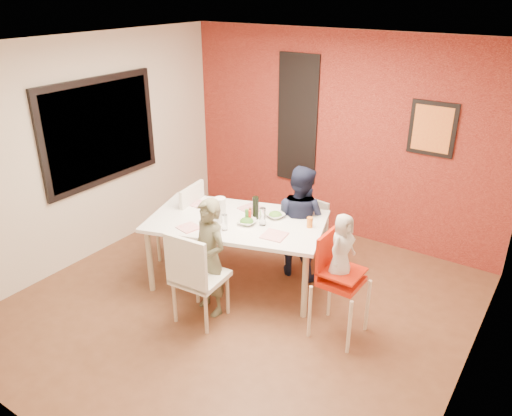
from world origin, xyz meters
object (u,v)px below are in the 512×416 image
Objects in this scene: chair_left at (185,218)px; paper_towel_roll at (220,210)px; chair_near at (194,274)px; high_chair at (337,276)px; dining_table at (237,225)px; child_far at (299,221)px; child_near at (210,258)px; chair_far at (309,230)px; toddler at (342,247)px; wine_bottle at (256,208)px.

paper_towel_roll reaches higher than chair_left.
chair_near is 1.01× the size of chair_left.
dining_table is at bearing 81.95° from high_chair.
child_near is at bearing 72.19° from child_far.
chair_far is at bearing 111.77° from chair_left.
chair_near is at bearing 37.73° from chair_left.
wine_bottle is at bearing 83.25° from toddler.
child_near reaches higher than chair_left.
child_near is (0.10, -0.61, -0.09)m from dining_table.
toddler is 1.26m from wine_bottle.
toddler reaches higher than child_near.
child_near reaches higher than paper_towel_roll.
child_far reaches higher than paper_towel_roll.
high_chair reaches higher than chair_near.
child_far is at bearing -108.81° from chair_near.
child_far is at bearing -84.68° from chair_far.
high_chair is at bearing -42.66° from chair_far.
high_chair is 1.30m from child_near.
dining_table is 7.57× the size of paper_towel_roll.
child_near is (-0.01, 0.25, 0.06)m from chair_near.
wine_bottle is (-1.17, 0.35, 0.29)m from high_chair.
dining_table is 2.10× the size of chair_near.
dining_table is 0.62m from child_near.
toddler is at bearing -156.89° from chair_near.
paper_towel_roll reaches higher than chair_far.
paper_towel_roll is at bearing -128.21° from dining_table.
child_far is at bearing 48.35° from high_chair.
high_chair reaches higher than dining_table.
paper_towel_roll reaches higher than chair_near.
child_near is 1.92× the size of toddler.
child_far reaches higher than high_chair.
toddler is at bearing 75.18° from chair_left.
child_near is 1.24m from child_far.
chair_far is at bearing 63.56° from wine_bottle.
high_chair is 0.32m from toddler.
toddler is (0.03, -0.00, 0.32)m from high_chair.
high_chair is 1.16m from child_far.
wine_bottle is at bearing 86.97° from chair_left.
chair_left is at bearing 159.76° from child_near.
child_far is (0.48, 0.57, -0.05)m from dining_table.
child_far is at bearing 50.01° from dining_table.
chair_far is at bearing 58.70° from dining_table.
toddler is at bearing -90.69° from high_chair.
toddler is at bearing 32.81° from child_near.
chair_far is 1.43m from toddler.
child_near is at bearing -97.76° from chair_far.
paper_towel_roll is (-0.22, 0.72, 0.37)m from chair_near.
chair_near is (0.10, -0.86, -0.16)m from dining_table.
chair_near is 1.47m from toddler.
wine_bottle is (0.99, 0.08, 0.36)m from chair_left.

